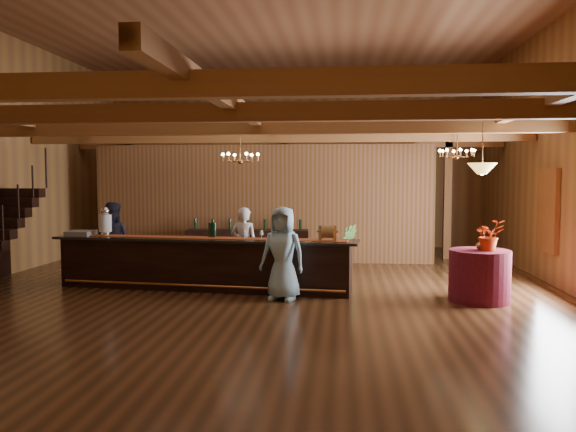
# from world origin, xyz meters

# --- Properties ---
(floor) EXTENTS (14.00, 14.00, 0.00)m
(floor) POSITION_xyz_m (0.00, 0.00, 0.00)
(floor) COLOR #522E18
(floor) RESTS_ON ground
(ceiling) EXTENTS (14.00, 14.00, 0.00)m
(ceiling) POSITION_xyz_m (0.00, 0.00, 5.50)
(ceiling) COLOR brown
(ceiling) RESTS_ON wall_back
(wall_back) EXTENTS (12.00, 0.10, 5.50)m
(wall_back) POSITION_xyz_m (0.00, 7.00, 2.75)
(wall_back) COLOR olive
(wall_back) RESTS_ON floor
(wall_front) EXTENTS (12.00, 0.10, 5.50)m
(wall_front) POSITION_xyz_m (0.00, -7.00, 2.75)
(wall_front) COLOR olive
(wall_front) RESTS_ON floor
(wall_right) EXTENTS (0.10, 14.00, 5.50)m
(wall_right) POSITION_xyz_m (6.00, 0.00, 2.75)
(wall_right) COLOR olive
(wall_right) RESTS_ON floor
(beam_grid) EXTENTS (11.90, 13.90, 0.39)m
(beam_grid) POSITION_xyz_m (0.00, 0.51, 3.24)
(beam_grid) COLOR brown
(beam_grid) RESTS_ON wall_left
(support_posts) EXTENTS (9.20, 10.20, 3.20)m
(support_posts) POSITION_xyz_m (0.00, -0.50, 1.60)
(support_posts) COLOR brown
(support_posts) RESTS_ON floor
(partition_wall) EXTENTS (9.00, 0.18, 3.10)m
(partition_wall) POSITION_xyz_m (-0.50, 3.50, 1.55)
(partition_wall) COLOR brown
(partition_wall) RESTS_ON floor
(window_right_back) EXTENTS (0.12, 1.05, 1.75)m
(window_right_back) POSITION_xyz_m (5.95, 1.00, 1.55)
(window_right_back) COLOR white
(window_right_back) RESTS_ON wall_right
(backroom_boxes) EXTENTS (4.10, 0.60, 1.10)m
(backroom_boxes) POSITION_xyz_m (-0.29, 5.50, 0.53)
(backroom_boxes) COLOR black
(backroom_boxes) RESTS_ON floor
(tasting_bar) EXTENTS (6.25, 1.39, 1.05)m
(tasting_bar) POSITION_xyz_m (-1.13, -0.32, 0.53)
(tasting_bar) COLOR black
(tasting_bar) RESTS_ON floor
(beverage_dispenser) EXTENTS (0.26, 0.26, 0.60)m
(beverage_dispenser) POSITION_xyz_m (-3.27, -0.06, 1.32)
(beverage_dispenser) COLOR silver
(beverage_dispenser) RESTS_ON tasting_bar
(glass_rack_tray) EXTENTS (0.50, 0.50, 0.10)m
(glass_rack_tray) POSITION_xyz_m (-3.78, -0.11, 1.08)
(glass_rack_tray) COLOR gray
(glass_rack_tray) RESTS_ON tasting_bar
(raffle_drum) EXTENTS (0.34, 0.24, 0.30)m
(raffle_drum) POSITION_xyz_m (1.36, -0.62, 1.21)
(raffle_drum) COLOR brown
(raffle_drum) RESTS_ON tasting_bar
(bar_bottle_0) EXTENTS (0.07, 0.07, 0.30)m
(bar_bottle_0) POSITION_xyz_m (-1.01, -0.21, 1.18)
(bar_bottle_0) COLOR black
(bar_bottle_0) RESTS_ON tasting_bar
(bar_bottle_1) EXTENTS (0.07, 0.07, 0.30)m
(bar_bottle_1) POSITION_xyz_m (-0.92, -0.22, 1.18)
(bar_bottle_1) COLOR black
(bar_bottle_1) RESTS_ON tasting_bar
(backbar_shelf) EXTENTS (3.17, 0.68, 0.89)m
(backbar_shelf) POSITION_xyz_m (-0.81, 3.04, 0.44)
(backbar_shelf) COLOR black
(backbar_shelf) RESTS_ON floor
(round_table) EXTENTS (1.08, 1.08, 0.94)m
(round_table) POSITION_xyz_m (4.12, -0.90, 0.47)
(round_table) COLOR #5C0D19
(round_table) RESTS_ON floor
(chandelier_left) EXTENTS (0.80, 0.80, 0.68)m
(chandelier_left) POSITION_xyz_m (-0.55, 0.68, 2.68)
(chandelier_left) COLOR #BD7839
(chandelier_left) RESTS_ON beam_grid
(chandelier_right) EXTENTS (0.80, 0.80, 0.56)m
(chandelier_right) POSITION_xyz_m (4.20, 1.80, 2.79)
(chandelier_right) COLOR #BD7839
(chandelier_right) RESTS_ON beam_grid
(pendant_lamp) EXTENTS (0.52, 0.52, 0.90)m
(pendant_lamp) POSITION_xyz_m (4.12, -0.90, 2.40)
(pendant_lamp) COLOR #BD7839
(pendant_lamp) RESTS_ON beam_grid
(bartender) EXTENTS (0.66, 0.50, 1.62)m
(bartender) POSITION_xyz_m (-0.41, 0.32, 0.81)
(bartender) COLOR silver
(bartender) RESTS_ON floor
(staff_second) EXTENTS (0.84, 0.66, 1.71)m
(staff_second) POSITION_xyz_m (-3.36, 0.46, 0.86)
(staff_second) COLOR black
(staff_second) RESTS_ON floor
(guest) EXTENTS (0.95, 0.74, 1.71)m
(guest) POSITION_xyz_m (0.56, -1.12, 0.86)
(guest) COLOR #9CD1ED
(guest) RESTS_ON floor
(floor_plant) EXTENTS (0.76, 0.69, 1.12)m
(floor_plant) POSITION_xyz_m (1.70, 2.20, 0.56)
(floor_plant) COLOR #477533
(floor_plant) RESTS_ON floor
(table_flowers) EXTENTS (0.61, 0.57, 0.56)m
(table_flowers) POSITION_xyz_m (4.25, -0.98, 1.22)
(table_flowers) COLOR #BB330C
(table_flowers) RESTS_ON round_table
(table_vase) EXTENTS (0.20, 0.20, 0.31)m
(table_vase) POSITION_xyz_m (4.15, -0.83, 1.09)
(table_vase) COLOR #BD7839
(table_vase) RESTS_ON round_table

